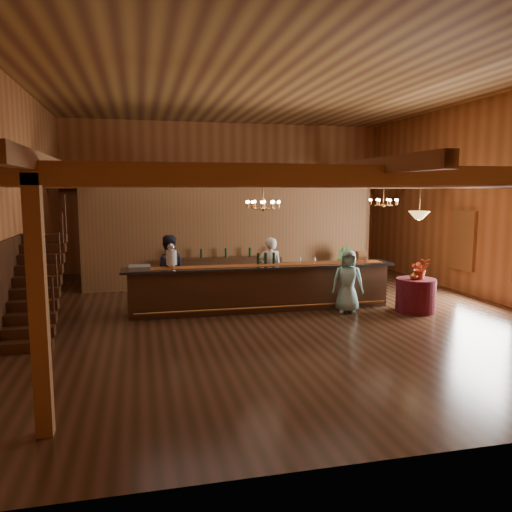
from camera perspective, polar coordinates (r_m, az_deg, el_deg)
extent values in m
plane|color=#44271B|center=(12.59, 2.38, -6.29)|extent=(14.00, 14.00, 0.00)
plane|color=olive|center=(12.48, 2.53, 19.06)|extent=(14.00, 14.00, 0.00)
cube|color=#A56035|center=(19.06, -3.26, 6.74)|extent=(12.00, 0.10, 5.50)
cube|color=#A56035|center=(5.80, 21.47, 4.52)|extent=(12.00, 0.10, 5.50)
cube|color=#A56035|center=(12.08, -26.27, 5.55)|extent=(0.10, 14.00, 5.50)
cube|color=#A56035|center=(15.00, 25.23, 5.84)|extent=(0.10, 14.00, 5.50)
cube|color=brown|center=(7.09, 14.69, 8.88)|extent=(11.90, 0.20, 0.28)
cube|color=brown|center=(9.37, 7.47, 8.67)|extent=(11.90, 0.20, 0.28)
cube|color=brown|center=(11.74, 3.13, 8.47)|extent=(11.90, 0.20, 0.28)
cube|color=brown|center=(14.16, 0.26, 8.31)|extent=(11.90, 0.20, 0.28)
cube|color=brown|center=(16.60, -1.77, 8.19)|extent=(11.90, 0.20, 0.28)
cube|color=brown|center=(18.86, -3.17, 8.10)|extent=(11.90, 0.20, 0.28)
cube|color=brown|center=(11.84, -19.27, 8.74)|extent=(0.18, 13.90, 0.22)
cube|color=brown|center=(12.23, 2.47, 9.09)|extent=(0.18, 13.90, 0.22)
cube|color=brown|center=(14.12, 20.54, 8.41)|extent=(0.18, 13.90, 0.22)
cube|color=brown|center=(16.38, -17.38, 2.26)|extent=(0.20, 0.20, 3.20)
cube|color=brown|center=(18.10, 12.38, 2.89)|extent=(0.20, 0.20, 3.20)
cube|color=brown|center=(6.54, -23.60, -5.50)|extent=(0.20, 0.20, 3.20)
cube|color=brown|center=(15.59, -2.82, 2.16)|extent=(9.00, 0.18, 3.10)
cube|color=white|center=(15.83, 22.61, 1.67)|extent=(0.12, 1.05, 1.75)
cube|color=#3B1F12|center=(10.42, -24.91, -9.37)|extent=(1.00, 0.28, 0.20)
cube|color=#3B1F12|center=(10.63, -24.67, -7.91)|extent=(1.00, 0.28, 0.20)
cube|color=#3B1F12|center=(10.85, -24.43, -6.51)|extent=(1.00, 0.28, 0.20)
cube|color=#3B1F12|center=(11.07, -24.21, -5.16)|extent=(1.00, 0.28, 0.20)
cube|color=#3B1F12|center=(11.30, -24.00, -3.86)|extent=(1.00, 0.28, 0.20)
cube|color=#3B1F12|center=(11.54, -23.79, -2.62)|extent=(1.00, 0.28, 0.20)
cube|color=#3B1F12|center=(11.78, -23.60, -1.43)|extent=(1.00, 0.28, 0.20)
cube|color=#3B1F12|center=(12.02, -23.41, -0.28)|extent=(1.00, 0.28, 0.20)
cube|color=#3B1F12|center=(12.27, -23.23, 0.81)|extent=(1.00, 0.28, 0.20)
cube|color=#3B1F12|center=(12.53, -23.06, 1.87)|extent=(1.00, 0.28, 0.20)
cube|color=#3B1F12|center=(17.97, 0.76, -0.33)|extent=(1.20, 0.60, 1.10)
cube|color=#A2603A|center=(17.50, -8.82, -0.80)|extent=(1.00, 0.60, 1.00)
cube|color=#3B1F12|center=(12.57, 0.62, -3.77)|extent=(6.52, 0.76, 1.09)
cube|color=black|center=(12.47, 0.62, -1.20)|extent=(6.84, 0.91, 0.05)
cube|color=maroon|center=(12.47, 0.62, -1.05)|extent=(6.41, 0.49, 0.01)
cylinder|color=#A16733|center=(12.24, 1.10, -5.90)|extent=(6.29, 0.11, 0.05)
cylinder|color=silver|center=(12.20, -9.63, -1.18)|extent=(0.18, 0.18, 0.08)
cylinder|color=silver|center=(12.17, -9.65, -0.16)|extent=(0.26, 0.26, 0.36)
sphere|color=silver|center=(12.14, -9.68, 1.01)|extent=(0.18, 0.18, 0.18)
cube|color=gray|center=(12.08, -13.17, -1.32)|extent=(0.50, 0.50, 0.10)
cube|color=#A2603A|center=(13.20, 11.36, -0.09)|extent=(0.06, 0.06, 0.30)
cube|color=#A2603A|center=(13.32, 12.45, -0.05)|extent=(0.06, 0.06, 0.30)
cylinder|color=#A2603A|center=(13.25, 11.91, 0.06)|extent=(0.24, 0.24, 0.24)
cylinder|color=black|center=(12.56, 0.26, -0.32)|extent=(0.07, 0.07, 0.30)
cylinder|color=black|center=(12.60, 1.12, -0.30)|extent=(0.07, 0.07, 0.30)
cylinder|color=black|center=(12.66, 2.05, -0.27)|extent=(0.07, 0.07, 0.30)
cube|color=#3B1F12|center=(15.41, -3.44, -1.92)|extent=(3.44, 0.76, 0.96)
cylinder|color=#460A0C|center=(13.03, 17.78, -4.29)|extent=(0.97, 0.97, 0.84)
cylinder|color=#A16733|center=(11.65, 0.83, 6.97)|extent=(0.02, 0.02, 0.62)
sphere|color=#A16733|center=(11.66, 0.82, 5.45)|extent=(0.12, 0.12, 0.12)
torus|color=#A16733|center=(11.66, 0.82, 5.95)|extent=(0.80, 0.80, 0.04)
cylinder|color=#A16733|center=(14.36, 14.38, 6.85)|extent=(0.02, 0.02, 0.61)
sphere|color=#A16733|center=(14.37, 14.34, 5.63)|extent=(0.12, 0.12, 0.12)
torus|color=#A16733|center=(14.36, 14.35, 6.03)|extent=(0.80, 0.80, 0.04)
cylinder|color=#A16733|center=(12.77, 18.21, 6.24)|extent=(0.02, 0.02, 0.80)
cone|color=tan|center=(12.78, 18.14, 4.44)|extent=(0.52, 0.52, 0.20)
imported|color=white|center=(13.29, 1.62, -1.65)|extent=(0.70, 0.51, 1.77)
imported|color=#201F2E|center=(13.03, -10.00, -1.72)|extent=(0.92, 0.72, 1.88)
imported|color=#8DC6CA|center=(12.49, 10.44, -2.86)|extent=(0.88, 0.71, 1.56)
imported|color=#214917|center=(16.13, 9.53, -1.04)|extent=(0.74, 0.62, 1.26)
imported|color=red|center=(12.90, 18.25, -1.36)|extent=(0.57, 0.52, 0.52)
imported|color=#A16733|center=(12.78, 17.60, -1.86)|extent=(0.19, 0.19, 0.33)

